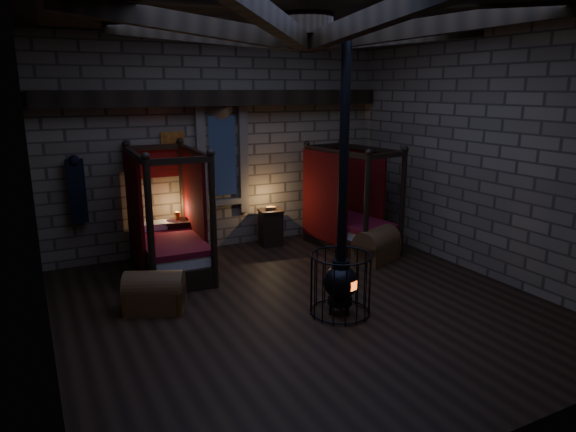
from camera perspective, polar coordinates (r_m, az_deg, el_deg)
name	(u,v)px	position (r m, az deg, el deg)	size (l,w,h in m)	color
room	(304,50)	(7.37, 1.74, 17.97)	(7.02, 7.02, 4.29)	black
bed_left	(169,243)	(9.44, -13.04, -2.90)	(1.19, 2.15, 2.21)	black
bed_right	(349,223)	(10.75, 6.76, -0.74)	(1.28, 2.09, 2.07)	black
trunk_left	(155,293)	(7.95, -14.60, -8.28)	(1.00, 0.84, 0.63)	brown
trunk_right	(376,246)	(10.00, 9.81, -3.31)	(1.03, 0.85, 0.65)	brown
nightstand_left	(179,239)	(10.17, -12.04, -2.50)	(0.53, 0.52, 0.94)	black
nightstand_right	(271,227)	(10.80, -1.93, -1.25)	(0.54, 0.52, 0.83)	black
stove	(341,276)	(7.54, 5.87, -6.69)	(0.89, 0.89, 4.05)	black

